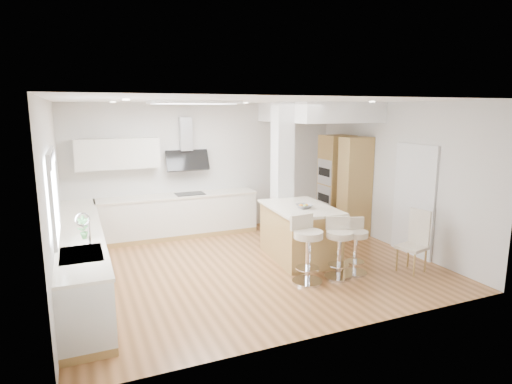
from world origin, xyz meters
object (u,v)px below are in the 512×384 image
bar_stool_b (339,244)px  bar_stool_c (355,243)px  bar_stool_a (307,246)px  peninsula (300,232)px  dining_chair (416,239)px

bar_stool_b → bar_stool_c: bearing=29.8°
bar_stool_a → bar_stool_c: size_ratio=1.16×
peninsula → bar_stool_b: (0.13, -1.05, 0.06)m
peninsula → dining_chair: peninsula is taller
bar_stool_c → bar_stool_b: bearing=-154.8°
bar_stool_a → bar_stool_b: 0.57m
bar_stool_b → bar_stool_c: 0.36m
peninsula → bar_stool_b: peninsula is taller
bar_stool_a → bar_stool_b: bearing=-10.7°
peninsula → bar_stool_b: 1.06m
peninsula → dining_chair: (1.47, -1.29, 0.07)m
dining_chair → bar_stool_b: bearing=155.2°
peninsula → dining_chair: bearing=-37.4°
peninsula → bar_stool_c: bearing=-60.0°
bar_stool_a → dining_chair: bearing=-15.9°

